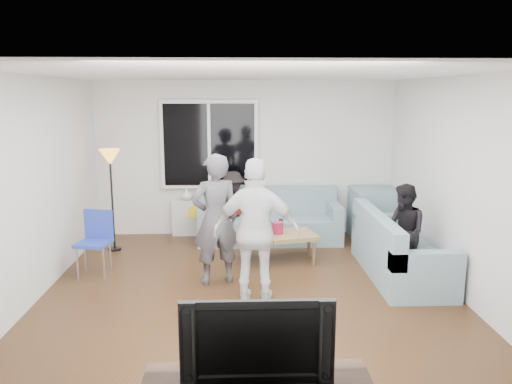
{
  "coord_description": "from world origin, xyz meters",
  "views": [
    {
      "loc": [
        -0.14,
        -5.76,
        2.4
      ],
      "look_at": [
        0.1,
        0.6,
        1.15
      ],
      "focal_mm": 35.56,
      "sensor_mm": 36.0,
      "label": 1
    }
  ],
  "objects_px": {
    "floor_lamp": "(112,201)",
    "player_right": "(257,232)",
    "player_left": "(215,220)",
    "spectator_right": "(404,232)",
    "spectator_back": "(233,206)",
    "sofa_back_section": "(270,216)",
    "coffee_table": "(277,247)",
    "side_chair": "(93,244)",
    "television": "(257,335)",
    "sofa_right_section": "(401,245)"
  },
  "relations": [
    {
      "from": "floor_lamp",
      "to": "player_right",
      "type": "bearing_deg",
      "value": -44.48
    },
    {
      "from": "player_left",
      "to": "player_right",
      "type": "height_order",
      "value": "player_right"
    },
    {
      "from": "spectator_right",
      "to": "spectator_back",
      "type": "bearing_deg",
      "value": -137.78
    },
    {
      "from": "player_left",
      "to": "sofa_back_section",
      "type": "bearing_deg",
      "value": -130.35
    },
    {
      "from": "floor_lamp",
      "to": "spectator_right",
      "type": "xyz_separation_m",
      "value": [
        4.07,
        -1.36,
        -0.16
      ]
    },
    {
      "from": "spectator_right",
      "to": "player_left",
      "type": "bearing_deg",
      "value": -97.15
    },
    {
      "from": "coffee_table",
      "to": "spectator_right",
      "type": "xyz_separation_m",
      "value": [
        1.59,
        -0.74,
        0.42
      ]
    },
    {
      "from": "player_right",
      "to": "spectator_right",
      "type": "bearing_deg",
      "value": -152.11
    },
    {
      "from": "side_chair",
      "to": "player_right",
      "type": "relative_size",
      "value": 0.51
    },
    {
      "from": "side_chair",
      "to": "television",
      "type": "relative_size",
      "value": 0.82
    },
    {
      "from": "spectator_back",
      "to": "spectator_right",
      "type": "bearing_deg",
      "value": -56.99
    },
    {
      "from": "coffee_table",
      "to": "television",
      "type": "height_order",
      "value": "television"
    },
    {
      "from": "sofa_back_section",
      "to": "floor_lamp",
      "type": "distance_m",
      "value": 2.49
    },
    {
      "from": "side_chair",
      "to": "coffee_table",
      "type": "bearing_deg",
      "value": 23.2
    },
    {
      "from": "sofa_right_section",
      "to": "player_left",
      "type": "bearing_deg",
      "value": 93.99
    },
    {
      "from": "sofa_back_section",
      "to": "spectator_back",
      "type": "bearing_deg",
      "value": 177.14
    },
    {
      "from": "coffee_table",
      "to": "spectator_back",
      "type": "xyz_separation_m",
      "value": [
        -0.65,
        1.04,
        0.38
      ]
    },
    {
      "from": "player_right",
      "to": "television",
      "type": "relative_size",
      "value": 1.61
    },
    {
      "from": "side_chair",
      "to": "floor_lamp",
      "type": "xyz_separation_m",
      "value": [
        0.0,
        1.11,
        0.35
      ]
    },
    {
      "from": "player_right",
      "to": "spectator_back",
      "type": "xyz_separation_m",
      "value": [
        -0.29,
        2.52,
        -0.27
      ]
    },
    {
      "from": "coffee_table",
      "to": "floor_lamp",
      "type": "relative_size",
      "value": 0.71
    },
    {
      "from": "television",
      "to": "floor_lamp",
      "type": "bearing_deg",
      "value": 115.02
    },
    {
      "from": "player_right",
      "to": "spectator_back",
      "type": "height_order",
      "value": "player_right"
    },
    {
      "from": "spectator_back",
      "to": "sofa_right_section",
      "type": "bearing_deg",
      "value": -55.65
    },
    {
      "from": "floor_lamp",
      "to": "sofa_right_section",
      "type": "bearing_deg",
      "value": -17.35
    },
    {
      "from": "spectator_back",
      "to": "television",
      "type": "bearing_deg",
      "value": -105.93
    },
    {
      "from": "player_left",
      "to": "spectator_right",
      "type": "xyz_separation_m",
      "value": [
        2.44,
        0.09,
        -0.21
      ]
    },
    {
      "from": "sofa_back_section",
      "to": "coffee_table",
      "type": "bearing_deg",
      "value": -87.35
    },
    {
      "from": "spectator_right",
      "to": "coffee_table",
      "type": "bearing_deg",
      "value": -124.17
    },
    {
      "from": "coffee_table",
      "to": "player_left",
      "type": "relative_size",
      "value": 0.66
    },
    {
      "from": "sofa_back_section",
      "to": "coffee_table",
      "type": "height_order",
      "value": "sofa_back_section"
    },
    {
      "from": "spectator_back",
      "to": "side_chair",
      "type": "bearing_deg",
      "value": -158.27
    },
    {
      "from": "sofa_right_section",
      "to": "side_chair",
      "type": "bearing_deg",
      "value": 87.8
    },
    {
      "from": "player_right",
      "to": "spectator_right",
      "type": "distance_m",
      "value": 2.09
    },
    {
      "from": "sofa_right_section",
      "to": "floor_lamp",
      "type": "xyz_separation_m",
      "value": [
        -4.07,
        1.27,
        0.36
      ]
    },
    {
      "from": "player_left",
      "to": "spectator_right",
      "type": "bearing_deg",
      "value": 165.18
    },
    {
      "from": "coffee_table",
      "to": "television",
      "type": "bearing_deg",
      "value": -96.72
    },
    {
      "from": "sofa_right_section",
      "to": "floor_lamp",
      "type": "bearing_deg",
      "value": 72.65
    },
    {
      "from": "sofa_right_section",
      "to": "side_chair",
      "type": "distance_m",
      "value": 4.07
    },
    {
      "from": "sofa_back_section",
      "to": "floor_lamp",
      "type": "xyz_separation_m",
      "value": [
        -2.43,
        -0.4,
        0.36
      ]
    },
    {
      "from": "side_chair",
      "to": "player_right",
      "type": "xyz_separation_m",
      "value": [
        2.13,
        -0.97,
        0.42
      ]
    },
    {
      "from": "side_chair",
      "to": "spectator_back",
      "type": "height_order",
      "value": "spectator_back"
    },
    {
      "from": "player_right",
      "to": "sofa_right_section",
      "type": "bearing_deg",
      "value": -149.96
    },
    {
      "from": "player_left",
      "to": "player_right",
      "type": "xyz_separation_m",
      "value": [
        0.49,
        -0.65,
        0.01
      ]
    },
    {
      "from": "sofa_right_section",
      "to": "spectator_back",
      "type": "height_order",
      "value": "spectator_back"
    },
    {
      "from": "sofa_back_section",
      "to": "sofa_right_section",
      "type": "height_order",
      "value": "same"
    },
    {
      "from": "floor_lamp",
      "to": "television",
      "type": "bearing_deg",
      "value": -64.98
    },
    {
      "from": "floor_lamp",
      "to": "spectator_right",
      "type": "distance_m",
      "value": 4.29
    },
    {
      "from": "spectator_right",
      "to": "television",
      "type": "xyz_separation_m",
      "value": [
        -2.03,
        -3.01,
        0.12
      ]
    },
    {
      "from": "side_chair",
      "to": "player_left",
      "type": "bearing_deg",
      "value": 0.51
    }
  ]
}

